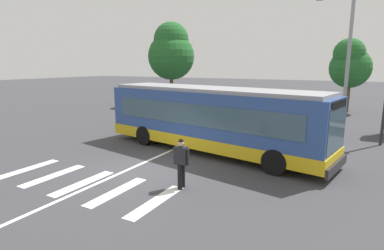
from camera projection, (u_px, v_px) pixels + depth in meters
The scene contains 11 objects.
ground_plane at pixel (142, 170), 12.29m from camera, with size 160.00×160.00×0.00m, color #3D3D42.
city_transit_bus at pixel (211, 119), 14.65m from camera, with size 11.67×4.52×3.06m.
pedestrian_crossing_street at pixel (181, 161), 10.26m from camera, with size 0.58×0.38×1.72m.
parked_car_black at pixel (218, 103), 27.49m from camera, with size 1.89×4.51×1.35m.
parked_car_blue at pixel (245, 105), 26.33m from camera, with size 1.92×4.52×1.35m.
parked_car_silver at pixel (276, 107), 24.61m from camera, with size 1.98×4.56×1.35m.
twin_arm_street_lamp at pixel (349, 48), 17.47m from camera, with size 4.03×0.32×8.10m.
background_tree_left at pixel (171, 52), 31.12m from camera, with size 4.68×4.68×8.33m.
background_tree_right at pixel (350, 64), 26.39m from camera, with size 3.42×3.42×6.32m.
crosswalk_painted_stripes at pixel (83, 183), 10.89m from camera, with size 6.70×2.64×0.01m.
lane_center_line at pixel (160, 155), 14.24m from camera, with size 0.16×24.00×0.01m, color silver.
Camera 1 is at (7.36, -9.34, 4.10)m, focal length 28.91 mm.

